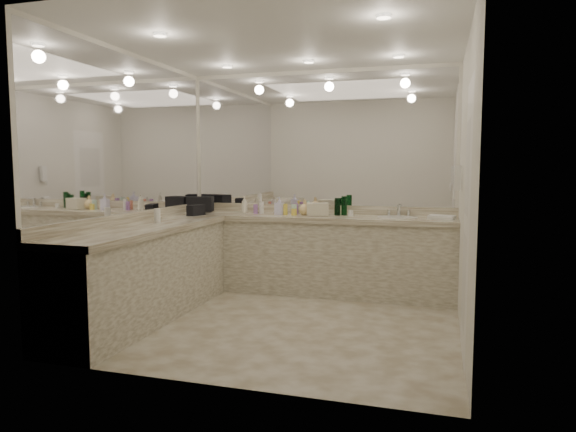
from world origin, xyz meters
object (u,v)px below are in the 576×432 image
(sink, at_px, (397,218))
(wall_phone, at_px, (458,178))
(black_toiletry_bag, at_px, (200,205))
(cream_cosmetic_case, at_px, (317,210))
(soap_bottle_a, at_px, (244,205))
(soap_bottle_c, at_px, (305,207))
(soap_bottle_b, at_px, (279,206))
(hand_towel, at_px, (442,217))

(sink, distance_m, wall_phone, 0.91)
(wall_phone, xyz_separation_m, black_toiletry_bag, (-3.00, 0.53, -0.36))
(black_toiletry_bag, relative_size, cream_cosmetic_case, 1.28)
(soap_bottle_a, bearing_deg, soap_bottle_c, -1.80)
(soap_bottle_a, xyz_separation_m, soap_bottle_b, (0.47, -0.09, 0.00))
(wall_phone, distance_m, soap_bottle_a, 2.51)
(wall_phone, bearing_deg, soap_bottle_a, 167.16)
(soap_bottle_b, distance_m, soap_bottle_c, 0.30)
(hand_towel, height_order, soap_bottle_b, soap_bottle_b)
(cream_cosmetic_case, bearing_deg, soap_bottle_b, 164.29)
(soap_bottle_c, bearing_deg, hand_towel, -2.81)
(soap_bottle_b, relative_size, soap_bottle_c, 1.17)
(sink, height_order, soap_bottle_b, soap_bottle_b)
(sink, distance_m, hand_towel, 0.47)
(cream_cosmetic_case, height_order, soap_bottle_a, soap_bottle_a)
(sink, bearing_deg, cream_cosmetic_case, -178.39)
(cream_cosmetic_case, height_order, soap_bottle_b, soap_bottle_b)
(wall_phone, relative_size, soap_bottle_b, 1.15)
(sink, distance_m, soap_bottle_b, 1.35)
(wall_phone, relative_size, black_toiletry_bag, 0.77)
(sink, distance_m, black_toiletry_bag, 2.40)
(black_toiletry_bag, distance_m, soap_bottle_a, 0.58)
(cream_cosmetic_case, xyz_separation_m, hand_towel, (1.37, -0.02, -0.05))
(soap_bottle_c, bearing_deg, black_toiletry_bag, -179.85)
(cream_cosmetic_case, xyz_separation_m, soap_bottle_c, (-0.16, 0.05, 0.02))
(soap_bottle_a, height_order, soap_bottle_b, soap_bottle_b)
(cream_cosmetic_case, relative_size, hand_towel, 0.91)
(hand_towel, bearing_deg, soap_bottle_c, 177.19)
(sink, bearing_deg, soap_bottle_b, -178.32)
(hand_towel, bearing_deg, sink, 174.40)
(black_toiletry_bag, relative_size, soap_bottle_b, 1.49)
(wall_phone, relative_size, soap_bottle_c, 1.35)
(sink, height_order, soap_bottle_a, soap_bottle_a)
(soap_bottle_b, bearing_deg, soap_bottle_c, 13.35)
(wall_phone, distance_m, soap_bottle_b, 2.04)
(sink, xyz_separation_m, black_toiletry_bag, (-2.40, 0.03, 0.09))
(soap_bottle_c, bearing_deg, soap_bottle_b, -166.65)
(sink, bearing_deg, black_toiletry_bag, 179.39)
(sink, bearing_deg, soap_bottle_a, 178.33)
(soap_bottle_b, bearing_deg, hand_towel, -0.20)
(sink, bearing_deg, wall_phone, -39.57)
(soap_bottle_c, bearing_deg, sink, -1.57)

